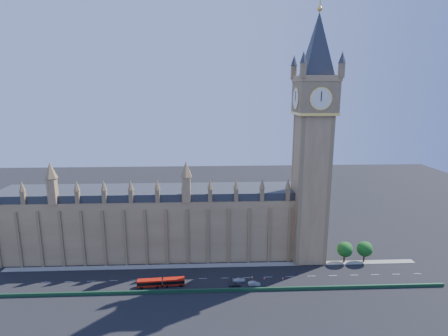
{
  "coord_description": "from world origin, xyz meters",
  "views": [
    {
      "loc": [
        -1.38,
        -115.64,
        65.95
      ],
      "look_at": [
        4.2,
        10.0,
        38.88
      ],
      "focal_mm": 28.0,
      "sensor_mm": 36.0,
      "label": 1
    }
  ],
  "objects_px": {
    "car_grey": "(235,284)",
    "car_silver": "(254,284)",
    "car_white": "(239,280)",
    "red_bus": "(161,282)"
  },
  "relations": [
    {
      "from": "car_grey",
      "to": "car_silver",
      "type": "relative_size",
      "value": 0.96
    },
    {
      "from": "red_bus",
      "to": "car_silver",
      "type": "relative_size",
      "value": 3.8
    },
    {
      "from": "car_grey",
      "to": "red_bus",
      "type": "bearing_deg",
      "value": 86.7
    },
    {
      "from": "car_silver",
      "to": "car_white",
      "type": "height_order",
      "value": "car_silver"
    },
    {
      "from": "car_grey",
      "to": "car_white",
      "type": "xyz_separation_m",
      "value": [
        1.71,
        2.6,
        -0.03
      ]
    },
    {
      "from": "car_grey",
      "to": "car_silver",
      "type": "xyz_separation_m",
      "value": [
        6.76,
        -0.03,
        0.01
      ]
    },
    {
      "from": "car_silver",
      "to": "car_grey",
      "type": "bearing_deg",
      "value": 96.11
    },
    {
      "from": "red_bus",
      "to": "car_white",
      "type": "xyz_separation_m",
      "value": [
        27.44,
        1.72,
        -0.78
      ]
    },
    {
      "from": "car_silver",
      "to": "car_white",
      "type": "bearing_deg",
      "value": 68.83
    },
    {
      "from": "red_bus",
      "to": "car_white",
      "type": "bearing_deg",
      "value": -0.17
    }
  ]
}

